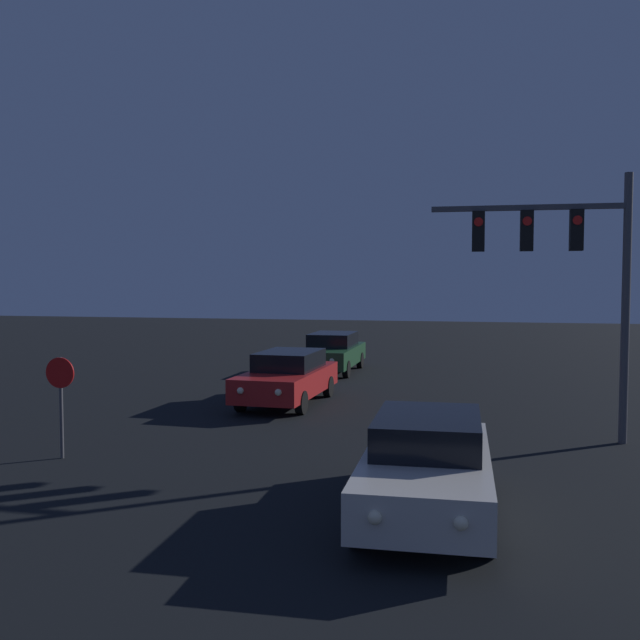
{
  "coord_description": "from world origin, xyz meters",
  "views": [
    {
      "loc": [
        3.03,
        -0.3,
        3.61
      ],
      "look_at": [
        0.0,
        13.32,
        2.79
      ],
      "focal_mm": 40.0,
      "sensor_mm": 36.0,
      "label": 1
    }
  ],
  "objects_px": {
    "car_mid": "(288,377)",
    "stop_sign": "(61,389)",
    "traffic_signal_mast": "(567,259)",
    "car_near": "(427,464)",
    "car_far": "(332,352)"
  },
  "relations": [
    {
      "from": "car_mid",
      "to": "car_far",
      "type": "distance_m",
      "value": 7.05
    },
    {
      "from": "traffic_signal_mast",
      "to": "stop_sign",
      "type": "height_order",
      "value": "traffic_signal_mast"
    },
    {
      "from": "car_mid",
      "to": "car_far",
      "type": "bearing_deg",
      "value": -86.52
    },
    {
      "from": "car_mid",
      "to": "stop_sign",
      "type": "relative_size",
      "value": 2.38
    },
    {
      "from": "car_mid",
      "to": "traffic_signal_mast",
      "type": "bearing_deg",
      "value": 158.36
    },
    {
      "from": "car_far",
      "to": "traffic_signal_mast",
      "type": "xyz_separation_m",
      "value": [
        7.36,
        -10.27,
        3.24
      ]
    },
    {
      "from": "stop_sign",
      "to": "traffic_signal_mast",
      "type": "bearing_deg",
      "value": 21.03
    },
    {
      "from": "car_far",
      "to": "traffic_signal_mast",
      "type": "height_order",
      "value": "traffic_signal_mast"
    },
    {
      "from": "car_far",
      "to": "stop_sign",
      "type": "distance_m",
      "value": 14.37
    },
    {
      "from": "car_near",
      "to": "car_mid",
      "type": "bearing_deg",
      "value": -63.75
    },
    {
      "from": "stop_sign",
      "to": "car_mid",
      "type": "bearing_deg",
      "value": 68.54
    },
    {
      "from": "stop_sign",
      "to": "car_far",
      "type": "bearing_deg",
      "value": 79.42
    },
    {
      "from": "car_mid",
      "to": "stop_sign",
      "type": "distance_m",
      "value": 7.61
    },
    {
      "from": "car_near",
      "to": "traffic_signal_mast",
      "type": "height_order",
      "value": "traffic_signal_mast"
    },
    {
      "from": "car_mid",
      "to": "car_far",
      "type": "height_order",
      "value": "same"
    }
  ]
}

